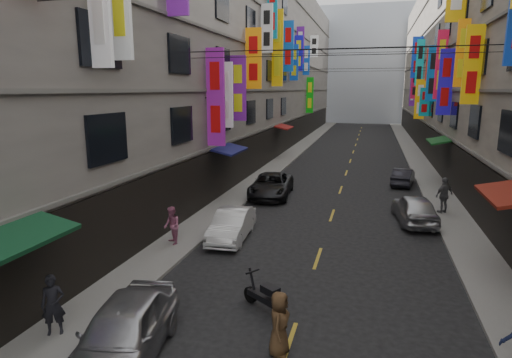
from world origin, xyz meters
The scene contains 20 objects.
sidewalk_left centered at (-6.00, 42.00, 0.06)m, with size 2.00×90.00×0.12m, color slate.
sidewalk_right centered at (6.00, 42.00, 0.06)m, with size 2.00×90.00×0.12m, color slate.
building_row_left centered at (-11.99, 42.00, 9.49)m, with size 10.14×90.00×19.00m.
building_row_right centered at (11.99, 42.00, 9.49)m, with size 10.14×90.00×19.00m.
haze_block centered at (0.00, 92.00, 11.00)m, with size 18.00×8.00×22.00m, color silver.
shop_signage centered at (-0.12, 34.84, 9.14)m, with size 14.00×55.00×12.18m.
street_awnings centered at (-1.26, 26.00, 3.00)m, with size 13.99×35.20×0.41m.
overhead_cables centered at (0.00, 30.00, 8.80)m, with size 14.00×38.04×1.24m.
lane_markings centered at (0.00, 39.00, 0.00)m, with size 0.12×80.20×0.01m.
scooter_crossing centered at (-1.01, 13.55, 0.44)m, with size 1.55×1.12×1.14m.
scooter_far_right centered at (3.72, 25.12, 0.44)m, with size 0.58×1.80×1.14m.
car_left_near centered at (-3.71, 10.34, 0.76)m, with size 1.79×4.45×1.52m, color #B4B4B9.
car_left_mid centered at (-3.93, 19.23, 0.65)m, with size 1.38×3.95×1.30m, color white.
car_left_far centered at (-4.00, 27.12, 0.70)m, with size 2.31×5.01×1.39m, color black.
car_right_mid centered at (4.00, 23.79, 0.72)m, with size 1.69×4.20×1.43m, color #B4B4B9.
car_right_far centered at (4.00, 32.57, 0.59)m, with size 1.24×3.56×1.17m, color #24242B.
pedestrian_lnear centered at (-6.02, 10.75, 0.94)m, with size 0.60×0.54×1.63m, color black.
pedestrian_lfar centered at (-6.03, 17.68, 0.92)m, with size 0.78×0.53×1.60m, color #BF658B.
pedestrian_rfar centered at (5.58, 25.61, 1.06)m, with size 1.10×0.63×1.88m, color #5B5B5D.
pedestrian_crossing centered at (-0.17, 11.60, 0.82)m, with size 0.80×0.55×1.64m, color #513720.
Camera 1 is at (1.77, 2.25, 6.44)m, focal length 30.00 mm.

